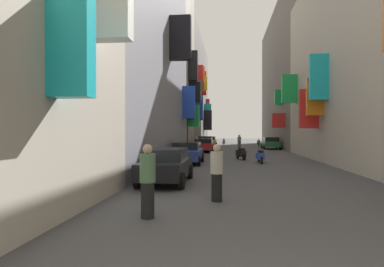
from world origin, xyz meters
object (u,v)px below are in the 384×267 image
object	(u,v)px
pedestrian_crossing	(197,147)
pedestrian_far_away	(217,173)
parked_car_silver	(205,142)
parked_car_black	(167,165)
pedestrian_mid_street	(148,181)
parked_car_red	(205,145)
scooter_blue	(260,156)
scooter_black	(241,153)
scooter_green	(259,143)
parked_car_blue	(187,152)
traffic_light_near_corner	(187,122)
parked_car_green	(271,143)
pedestrian_near_right	(239,143)
scooter_white	(224,142)
parked_car_yellow	(209,141)

from	to	relation	value
pedestrian_crossing	pedestrian_far_away	world-z (taller)	pedestrian_far_away
parked_car_silver	pedestrian_crossing	world-z (taller)	pedestrian_crossing
parked_car_black	pedestrian_mid_street	world-z (taller)	pedestrian_mid_street
parked_car_red	scooter_blue	distance (m)	12.44
scooter_blue	scooter_black	bearing A→B (deg)	114.54
scooter_green	scooter_black	distance (m)	23.74
scooter_black	parked_car_blue	bearing A→B (deg)	-136.29
pedestrian_mid_street	pedestrian_far_away	xyz separation A→B (m)	(1.59, 2.10, -0.04)
pedestrian_crossing	traffic_light_near_corner	xyz separation A→B (m)	(-0.82, 0.31, 2.08)
parked_car_green	pedestrian_near_right	distance (m)	5.80
parked_car_blue	scooter_white	distance (m)	29.40
pedestrian_mid_street	parked_car_green	bearing A→B (deg)	77.84
scooter_white	pedestrian_far_away	xyz separation A→B (m)	(0.29, -40.78, 0.39)
parked_car_black	pedestrian_near_right	xyz separation A→B (m)	(3.70, 22.62, 0.14)
scooter_green	traffic_light_near_corner	xyz separation A→B (m)	(-7.78, -20.70, 2.45)
parked_car_black	scooter_green	world-z (taller)	parked_car_black
parked_car_green	scooter_white	distance (m)	11.89
scooter_blue	pedestrian_far_away	size ratio (longest dim) A/B	1.14
parked_car_black	pedestrian_far_away	world-z (taller)	pedestrian_far_away
scooter_white	pedestrian_crossing	distance (m)	23.48
parked_car_silver	traffic_light_near_corner	distance (m)	11.45
parked_car_black	parked_car_silver	xyz separation A→B (m)	(-0.19, 25.53, 0.06)
parked_car_black	pedestrian_far_away	size ratio (longest dim) A/B	2.44
parked_car_black	parked_car_red	world-z (taller)	parked_car_black
pedestrian_near_right	traffic_light_near_corner	bearing A→B (deg)	-118.90
scooter_black	scooter_green	bearing A→B (deg)	81.66
parked_car_red	pedestrian_mid_street	xyz separation A→B (m)	(0.44, -26.06, 0.16)
scooter_green	traffic_light_near_corner	bearing A→B (deg)	-110.61
parked_car_green	parked_car_silver	distance (m)	7.88
parked_car_red	parked_car_blue	bearing A→B (deg)	-91.35
parked_car_black	scooter_white	xyz separation A→B (m)	(1.86, 37.38, -0.27)
pedestrian_crossing	parked_car_silver	bearing A→B (deg)	90.55
parked_car_blue	scooter_blue	world-z (taller)	parked_car_blue
parked_car_silver	pedestrian_near_right	bearing A→B (deg)	-36.75
pedestrian_crossing	pedestrian_mid_street	bearing A→B (deg)	-88.11
parked_car_green	traffic_light_near_corner	xyz separation A→B (m)	(-8.46, -12.66, 2.16)
pedestrian_mid_street	pedestrian_far_away	size ratio (longest dim) A/B	1.04
parked_car_blue	pedestrian_mid_street	size ratio (longest dim) A/B	2.35
parked_car_yellow	scooter_black	distance (m)	19.30
parked_car_red	scooter_green	bearing A→B (deg)	64.91
parked_car_red	pedestrian_crossing	world-z (taller)	pedestrian_crossing
parked_car_silver	pedestrian_crossing	bearing A→B (deg)	-89.45
scooter_black	traffic_light_near_corner	world-z (taller)	traffic_light_near_corner
scooter_black	traffic_light_near_corner	size ratio (longest dim) A/B	0.44
scooter_blue	pedestrian_crossing	size ratio (longest dim) A/B	1.17
scooter_green	scooter_blue	distance (m)	26.14
parked_car_yellow	parked_car_black	bearing A→B (deg)	-90.04
traffic_light_near_corner	scooter_blue	bearing A→B (deg)	-44.12
scooter_white	scooter_black	distance (m)	25.92
parked_car_silver	scooter_black	bearing A→B (deg)	-75.48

